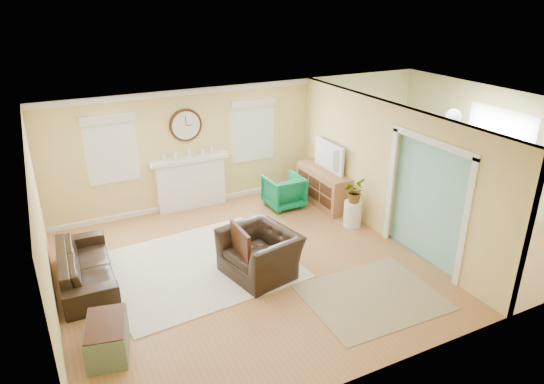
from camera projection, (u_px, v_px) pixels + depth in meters
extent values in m
plane|color=#9E6941|center=(317.00, 249.00, 9.05)|extent=(9.00, 9.00, 0.00)
cube|color=#D2BD70|center=(251.00, 141.00, 11.02)|extent=(9.00, 0.02, 2.60)
cube|color=#D2BD70|center=(446.00, 265.00, 6.07)|extent=(9.00, 0.02, 2.60)
cube|color=#D2BD70|center=(43.00, 239.00, 6.70)|extent=(0.02, 6.00, 2.60)
cube|color=#D2BD70|center=(499.00, 150.00, 10.39)|extent=(0.02, 6.00, 2.60)
cube|color=white|center=(323.00, 112.00, 8.04)|extent=(9.00, 6.00, 0.02)
cube|color=#D2BD70|center=(346.00, 151.00, 10.32)|extent=(0.12, 3.20, 2.60)
cube|color=#D2BD70|center=(497.00, 225.00, 7.10)|extent=(0.12, 1.00, 2.60)
cube|color=#D2BD70|center=(438.00, 129.00, 7.83)|extent=(0.12, 1.80, 0.40)
cube|color=white|center=(391.00, 186.00, 9.05)|extent=(0.04, 0.12, 2.20)
cube|color=white|center=(465.00, 224.00, 7.56)|extent=(0.04, 0.12, 2.20)
cube|color=white|center=(433.00, 142.00, 7.88)|extent=(0.04, 1.92, 0.12)
cube|color=#7DCEC2|center=(391.00, 171.00, 9.19)|extent=(0.02, 6.00, 2.60)
cube|color=white|center=(191.00, 184.00, 10.60)|extent=(1.50, 0.24, 1.10)
cube|color=white|center=(190.00, 159.00, 10.35)|extent=(1.70, 0.30, 0.08)
cube|color=black|center=(190.00, 185.00, 10.70)|extent=(0.85, 0.02, 0.75)
cube|color=gold|center=(191.00, 190.00, 10.64)|extent=(0.85, 0.02, 0.62)
cylinder|color=#422514|center=(186.00, 125.00, 10.17)|extent=(0.70, 0.06, 0.70)
cylinder|color=silver|center=(186.00, 125.00, 10.14)|extent=(0.60, 0.01, 0.60)
cube|color=black|center=(186.00, 121.00, 10.09)|extent=(0.02, 0.01, 0.20)
cube|color=black|center=(189.00, 125.00, 10.16)|extent=(0.12, 0.01, 0.02)
cube|color=white|center=(111.00, 149.00, 9.65)|extent=(0.90, 0.03, 1.30)
cube|color=white|center=(112.00, 149.00, 9.63)|extent=(1.00, 0.04, 1.40)
cube|color=beige|center=(108.00, 119.00, 9.35)|extent=(1.05, 0.10, 0.18)
cube|color=white|center=(253.00, 130.00, 10.93)|extent=(0.90, 0.03, 1.30)
cube|color=white|center=(253.00, 130.00, 10.90)|extent=(1.00, 0.04, 1.40)
cube|color=beige|center=(254.00, 103.00, 10.62)|extent=(1.05, 0.10, 0.18)
cube|color=white|center=(496.00, 159.00, 10.46)|extent=(0.03, 1.60, 2.10)
cube|color=white|center=(495.00, 159.00, 10.45)|extent=(0.03, 1.70, 2.20)
cylinder|color=gold|center=(455.00, 104.00, 9.33)|extent=(0.02, 0.02, 0.30)
sphere|color=white|center=(453.00, 116.00, 9.43)|extent=(0.30, 0.30, 0.30)
cube|color=beige|center=(199.00, 266.00, 8.50)|extent=(3.31, 2.93, 0.02)
cube|color=tan|center=(372.00, 297.00, 7.65)|extent=(2.09, 1.73, 0.01)
cube|color=gray|center=(423.00, 216.00, 10.37)|extent=(2.51, 3.13, 0.01)
imported|color=black|center=(86.00, 266.00, 7.93)|extent=(0.88, 2.09, 0.60)
imported|color=black|center=(260.00, 253.00, 8.15)|extent=(1.27, 1.39, 0.78)
imported|color=#0D693F|center=(284.00, 191.00, 10.71)|extent=(0.79, 0.81, 0.72)
cube|color=slate|center=(107.00, 338.00, 6.41)|extent=(0.67, 0.92, 0.46)
cube|color=#422514|center=(105.00, 323.00, 6.32)|extent=(0.64, 0.87, 0.02)
cube|color=#AB764F|center=(324.00, 187.00, 10.84)|extent=(0.54, 1.61, 0.80)
cube|color=#422514|center=(326.00, 190.00, 10.27)|extent=(0.01, 0.43, 0.22)
cube|color=#422514|center=(325.00, 202.00, 10.38)|extent=(0.01, 0.43, 0.22)
cube|color=#422514|center=(314.00, 183.00, 10.67)|extent=(0.01, 0.43, 0.22)
cube|color=#422514|center=(313.00, 194.00, 10.78)|extent=(0.01, 0.43, 0.22)
cube|color=#422514|center=(303.00, 176.00, 11.07)|extent=(0.01, 0.43, 0.22)
cube|color=#422514|center=(303.00, 186.00, 11.17)|extent=(0.01, 0.43, 0.22)
imported|color=black|center=(325.00, 156.00, 10.55)|extent=(0.16, 1.11, 0.64)
cylinder|color=white|center=(353.00, 214.00, 9.85)|extent=(0.36, 0.36, 0.53)
imported|color=#337F33|center=(354.00, 191.00, 9.66)|extent=(0.56, 0.56, 0.47)
imported|color=#422514|center=(424.00, 203.00, 10.25)|extent=(1.08, 1.76, 0.59)
cube|color=gray|center=(394.00, 182.00, 11.05)|extent=(0.43, 0.43, 0.05)
cube|color=gray|center=(395.00, 172.00, 10.96)|extent=(0.40, 0.08, 0.48)
cylinder|color=black|center=(395.00, 187.00, 11.34)|extent=(0.03, 0.03, 0.40)
cylinder|color=black|center=(404.00, 192.00, 11.06)|extent=(0.03, 0.03, 0.40)
cylinder|color=black|center=(383.00, 189.00, 11.23)|extent=(0.03, 0.03, 0.40)
cylinder|color=black|center=(392.00, 194.00, 10.95)|extent=(0.03, 0.03, 0.40)
cube|color=gray|center=(459.00, 216.00, 9.30)|extent=(0.44, 0.44, 0.05)
cube|color=gray|center=(461.00, 204.00, 9.20)|extent=(0.43, 0.06, 0.51)
cylinder|color=black|center=(457.00, 233.00, 9.19)|extent=(0.03, 0.03, 0.43)
cylinder|color=black|center=(444.00, 226.00, 9.48)|extent=(0.03, 0.03, 0.43)
cylinder|color=black|center=(471.00, 230.00, 9.32)|extent=(0.03, 0.03, 0.43)
cylinder|color=black|center=(457.00, 222.00, 9.61)|extent=(0.03, 0.03, 0.43)
cube|color=white|center=(403.00, 202.00, 9.89)|extent=(0.52, 0.52, 0.05)
cube|color=white|center=(404.00, 191.00, 9.79)|extent=(0.15, 0.43, 0.52)
cylinder|color=black|center=(390.00, 211.00, 10.10)|extent=(0.03, 0.03, 0.43)
cylinder|color=black|center=(405.00, 209.00, 10.18)|extent=(0.03, 0.03, 0.43)
cylinder|color=black|center=(398.00, 218.00, 9.79)|extent=(0.03, 0.03, 0.43)
cylinder|color=black|center=(414.00, 216.00, 9.86)|extent=(0.03, 0.03, 0.43)
cube|color=gray|center=(449.00, 193.00, 10.47)|extent=(0.44, 0.44, 0.05)
cube|color=gray|center=(451.00, 183.00, 10.38)|extent=(0.10, 0.39, 0.47)
cylinder|color=black|center=(458.00, 204.00, 10.47)|extent=(0.03, 0.03, 0.39)
cylinder|color=black|center=(446.00, 206.00, 10.37)|extent=(0.03, 0.03, 0.39)
cylinder|color=black|center=(449.00, 199.00, 10.74)|extent=(0.03, 0.03, 0.39)
cylinder|color=black|center=(437.00, 200.00, 10.65)|extent=(0.03, 0.03, 0.39)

